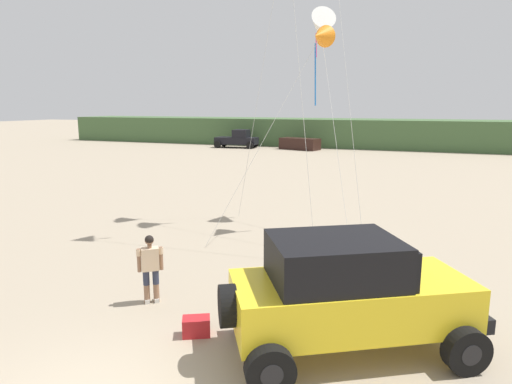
{
  "coord_description": "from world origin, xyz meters",
  "views": [
    {
      "loc": [
        4.6,
        -4.7,
        4.64
      ],
      "look_at": [
        1.08,
        4.59,
        2.72
      ],
      "focal_mm": 31.62,
      "sensor_mm": 36.0,
      "label": 1
    }
  ],
  "objects_px": {
    "distant_pickup": "(238,139)",
    "kite_black_sled": "(320,25)",
    "kite_white_parafoil": "(320,37)",
    "jeep": "(347,292)",
    "cooler_box": "(196,326)",
    "person_watching": "(150,265)",
    "distant_sedan": "(300,144)"
  },
  "relations": [
    {
      "from": "distant_pickup",
      "to": "kite_black_sled",
      "type": "height_order",
      "value": "kite_black_sled"
    },
    {
      "from": "cooler_box",
      "to": "kite_white_parafoil",
      "type": "bearing_deg",
      "value": 59.93
    },
    {
      "from": "jeep",
      "to": "kite_black_sled",
      "type": "xyz_separation_m",
      "value": [
        -3.06,
        10.41,
        6.54
      ]
    },
    {
      "from": "distant_pickup",
      "to": "kite_white_parafoil",
      "type": "bearing_deg",
      "value": -61.92
    },
    {
      "from": "distant_pickup",
      "to": "kite_black_sled",
      "type": "relative_size",
      "value": 0.56
    },
    {
      "from": "person_watching",
      "to": "kite_black_sled",
      "type": "xyz_separation_m",
      "value": [
        1.64,
        9.87,
        6.8
      ]
    },
    {
      "from": "cooler_box",
      "to": "kite_black_sled",
      "type": "relative_size",
      "value": 0.07
    },
    {
      "from": "jeep",
      "to": "kite_black_sled",
      "type": "bearing_deg",
      "value": 106.36
    },
    {
      "from": "jeep",
      "to": "distant_sedan",
      "type": "height_order",
      "value": "jeep"
    },
    {
      "from": "kite_black_sled",
      "to": "distant_sedan",
      "type": "bearing_deg",
      "value": 106.7
    },
    {
      "from": "cooler_box",
      "to": "kite_white_parafoil",
      "type": "relative_size",
      "value": 0.07
    },
    {
      "from": "kite_white_parafoil",
      "to": "kite_black_sled",
      "type": "distance_m",
      "value": 2.39
    },
    {
      "from": "person_watching",
      "to": "distant_sedan",
      "type": "distance_m",
      "value": 38.2
    },
    {
      "from": "person_watching",
      "to": "distant_pickup",
      "type": "bearing_deg",
      "value": 110.11
    },
    {
      "from": "distant_pickup",
      "to": "kite_white_parafoil",
      "type": "relative_size",
      "value": 0.63
    },
    {
      "from": "cooler_box",
      "to": "distant_pickup",
      "type": "bearing_deg",
      "value": 84.61
    },
    {
      "from": "distant_pickup",
      "to": "jeep",
      "type": "bearing_deg",
      "value": -64.13
    },
    {
      "from": "cooler_box",
      "to": "distant_pickup",
      "type": "xyz_separation_m",
      "value": [
        -15.41,
        38.33,
        0.75
      ]
    },
    {
      "from": "person_watching",
      "to": "distant_sedan",
      "type": "relative_size",
      "value": 0.4
    },
    {
      "from": "jeep",
      "to": "distant_pickup",
      "type": "height_order",
      "value": "jeep"
    },
    {
      "from": "person_watching",
      "to": "distant_pickup",
      "type": "distance_m",
      "value": 39.75
    },
    {
      "from": "cooler_box",
      "to": "distant_pickup",
      "type": "height_order",
      "value": "distant_pickup"
    },
    {
      "from": "person_watching",
      "to": "jeep",
      "type": "bearing_deg",
      "value": -6.65
    },
    {
      "from": "distant_pickup",
      "to": "distant_sedan",
      "type": "relative_size",
      "value": 1.13
    },
    {
      "from": "person_watching",
      "to": "distant_sedan",
      "type": "bearing_deg",
      "value": 100.07
    },
    {
      "from": "cooler_box",
      "to": "kite_white_parafoil",
      "type": "distance_m",
      "value": 11.02
    },
    {
      "from": "distant_sedan",
      "to": "kite_black_sled",
      "type": "xyz_separation_m",
      "value": [
        8.32,
        -27.74,
        7.14
      ]
    },
    {
      "from": "jeep",
      "to": "distant_pickup",
      "type": "relative_size",
      "value": 1.05
    },
    {
      "from": "distant_pickup",
      "to": "kite_black_sled",
      "type": "xyz_separation_m",
      "value": [
        15.31,
        -27.46,
        6.8
      ]
    },
    {
      "from": "distant_sedan",
      "to": "kite_white_parafoil",
      "type": "distance_m",
      "value": 31.88
    },
    {
      "from": "kite_white_parafoil",
      "to": "distant_pickup",
      "type": "bearing_deg",
      "value": 118.08
    },
    {
      "from": "distant_sedan",
      "to": "jeep",
      "type": "bearing_deg",
      "value": -57.2
    }
  ]
}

